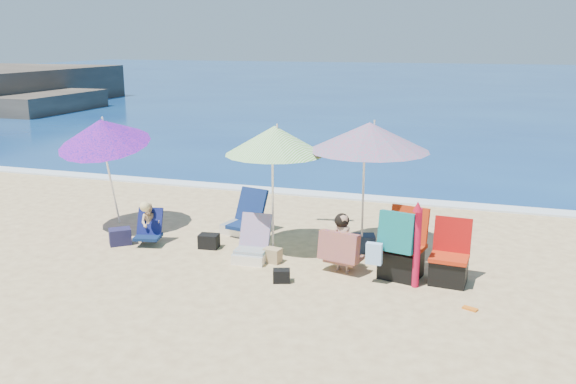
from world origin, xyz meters
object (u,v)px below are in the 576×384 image
(umbrella_turquoise, at_px, (369,137))
(umbrella_striped, at_px, (275,140))
(camp_chair_left, at_px, (449,264))
(camp_chair_right, at_px, (400,253))
(person_left, at_px, (150,223))
(furled_umbrella, at_px, (417,240))
(person_center, at_px, (342,244))
(chair_rainbow, at_px, (252,249))
(chair_navy, at_px, (244,222))
(umbrella_blue, at_px, (102,132))

(umbrella_turquoise, bearing_deg, umbrella_striped, -164.82)
(camp_chair_left, bearing_deg, camp_chair_right, -178.05)
(person_left, bearing_deg, furled_umbrella, -6.78)
(umbrella_striped, bearing_deg, person_center, -24.22)
(umbrella_striped, xyz_separation_m, camp_chair_right, (2.16, -0.53, -1.50))
(camp_chair_right, bearing_deg, person_left, 176.83)
(person_left, bearing_deg, umbrella_turquoise, 10.56)
(camp_chair_right, bearing_deg, camp_chair_left, 1.95)
(chair_rainbow, bearing_deg, umbrella_striped, 66.88)
(chair_rainbow, xyz_separation_m, person_center, (1.49, -0.06, 0.26))
(chair_rainbow, bearing_deg, camp_chair_left, 0.09)
(furled_umbrella, xyz_separation_m, chair_rainbow, (-2.64, 0.33, -0.53))
(umbrella_striped, relative_size, camp_chair_right, 2.00)
(chair_navy, bearing_deg, furled_umbrella, -25.83)
(umbrella_turquoise, relative_size, umbrella_striped, 1.16)
(umbrella_turquoise, xyz_separation_m, furled_umbrella, (0.96, -1.24, -1.24))
(furled_umbrella, bearing_deg, umbrella_turquoise, 127.70)
(camp_chair_right, height_order, person_center, camp_chair_right)
(umbrella_blue, height_order, person_center, umbrella_blue)
(umbrella_turquoise, bearing_deg, person_left, -169.44)
(umbrella_turquoise, relative_size, umbrella_blue, 1.11)
(camp_chair_left, relative_size, camp_chair_right, 0.87)
(chair_rainbow, relative_size, camp_chair_right, 0.65)
(furled_umbrella, distance_m, person_center, 1.21)
(umbrella_striped, height_order, chair_rainbow, umbrella_striped)
(camp_chair_left, distance_m, person_left, 5.09)
(umbrella_turquoise, relative_size, furled_umbrella, 1.92)
(umbrella_striped, relative_size, umbrella_blue, 0.96)
(chair_rainbow, xyz_separation_m, camp_chair_left, (3.09, 0.00, 0.09))
(chair_rainbow, xyz_separation_m, camp_chair_right, (2.38, -0.02, 0.20))
(umbrella_striped, height_order, person_left, umbrella_striped)
(umbrella_blue, distance_m, chair_rainbow, 3.59)
(umbrella_turquoise, distance_m, person_center, 1.81)
(umbrella_striped, bearing_deg, camp_chair_right, -13.84)
(furled_umbrella, relative_size, chair_rainbow, 1.84)
(furled_umbrella, bearing_deg, person_left, 173.22)
(umbrella_turquoise, bearing_deg, chair_navy, 171.37)
(chair_navy, xyz_separation_m, person_left, (-1.35, -1.04, 0.15))
(furled_umbrella, distance_m, chair_navy, 3.69)
(umbrella_striped, distance_m, person_center, 2.01)
(chair_rainbow, bearing_deg, person_left, 173.63)
(camp_chair_left, height_order, person_left, camp_chair_left)
(camp_chair_left, bearing_deg, person_center, -177.68)
(furled_umbrella, distance_m, person_left, 4.68)
(furled_umbrella, height_order, chair_navy, furled_umbrella)
(chair_navy, distance_m, chair_rainbow, 1.42)
(umbrella_striped, xyz_separation_m, person_left, (-2.22, -0.29, -1.53))
(umbrella_turquoise, distance_m, chair_rainbow, 2.61)
(umbrella_striped, xyz_separation_m, umbrella_blue, (-3.33, 0.13, -0.04))
(umbrella_turquoise, relative_size, person_center, 2.71)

